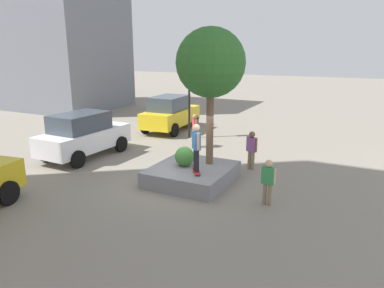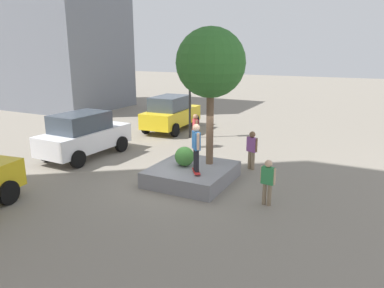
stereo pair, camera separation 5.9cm
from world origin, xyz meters
name	(u,v)px [view 1 (the left image)]	position (x,y,z in m)	size (l,w,h in m)	color
ground_plane	(178,183)	(0.00, 0.00, 0.00)	(120.00, 120.00, 0.00)	gray
planter_ledge	(192,174)	(0.43, -0.37, 0.29)	(3.08, 2.87, 0.59)	gray
plaza_tree	(211,64)	(1.11, -0.80, 4.43)	(2.57, 2.57, 5.16)	brown
boxwood_shrub	(184,156)	(0.42, -0.06, 0.96)	(0.75, 0.75, 0.75)	#3D7A33
skateboard	(196,171)	(-0.12, -0.82, 0.65)	(0.78, 0.63, 0.07)	#A51E1E
skateboarder	(196,144)	(-0.12, -0.82, 1.66)	(0.48, 0.46, 1.74)	black
police_car	(83,135)	(1.09, 5.65, 1.07)	(4.58, 2.22, 2.11)	white
taxi_cab	(170,113)	(7.90, 4.89, 1.10)	(4.74, 2.37, 2.16)	gold
traffic_light_corner	(189,86)	(6.66, 2.94, 2.97)	(0.37, 0.35, 4.35)	black
bystander_watching	(252,148)	(2.87, -1.95, 0.95)	(0.34, 0.52, 1.64)	#847056
pedestrian_crossing	(195,128)	(4.98, 1.74, 1.01)	(0.48, 0.46, 1.75)	black
passerby_with_bag	(268,179)	(-0.39, -3.52, 0.89)	(0.24, 0.52, 1.54)	#847056
brick_midrise	(60,17)	(12.00, 17.73, 7.51)	(7.82, 8.94, 15.02)	slate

